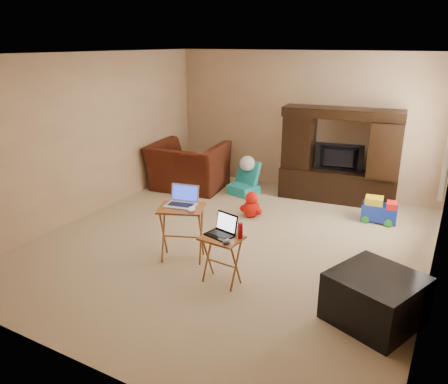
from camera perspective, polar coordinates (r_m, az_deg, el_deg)
The scene contains 20 objects.
floor at distance 6.10m, azimuth 0.91°, elevation -6.58°, with size 5.50×5.50×0.00m, color beige.
ceiling at distance 5.50m, azimuth 1.06°, elevation 17.61°, with size 5.50×5.50×0.00m, color silver.
wall_back at distance 8.15m, azimuth 10.19°, elevation 8.96°, with size 5.00×5.00×0.00m, color tan.
wall_front at distance 3.61m, azimuth -20.04°, elevation -4.84°, with size 5.00×5.00×0.00m, color tan.
wall_left at distance 7.16m, azimuth -17.12°, elevation 7.04°, with size 5.50×5.50×0.00m, color tan.
wall_right at distance 5.06m, azimuth 26.88°, elevation 1.00°, with size 5.50×5.50×0.00m, color tan.
entertainment_center at distance 7.70m, azimuth 14.82°, elevation 4.61°, with size 1.96×0.49×1.60m, color black.
television at distance 7.66m, azimuth 14.72°, elevation 4.30°, with size 0.81×0.11×0.47m, color black.
recliner at distance 8.19m, azimuth -4.69°, elevation 3.35°, with size 1.32×1.16×0.86m, color #4A1C10.
child_rocker at distance 7.90m, azimuth 2.59°, elevation 1.84°, with size 0.45×0.52×0.61m, color teal, non-canonical shape.
plush_toy at distance 6.88m, azimuth 3.62°, elevation -1.63°, with size 0.38×0.32×0.42m, color red, non-canonical shape.
push_toy at distance 7.11m, azimuth 19.64°, elevation -2.18°, with size 0.52×0.37×0.39m, color #1630B6, non-canonical shape.
ottoman at distance 4.66m, azimuth 19.12°, elevation -12.97°, with size 0.78×0.78×0.50m, color black.
tray_table_left at distance 5.54m, azimuth -5.48°, elevation -5.40°, with size 0.54×0.44×0.71m, color #995225.
tray_table_right at distance 5.02m, azimuth -0.31°, elevation -8.89°, with size 0.44×0.35×0.58m, color #995A25.
laptop_left at distance 5.40m, azimuth -5.72°, elevation -0.64°, with size 0.37×0.30×0.24m, color silver.
laptop_right at distance 4.87m, azimuth -0.62°, elevation -4.45°, with size 0.30×0.25×0.24m, color black.
mouse_left at distance 5.24m, azimuth -4.32°, elevation -2.29°, with size 0.09×0.14×0.06m, color white.
mouse_right at distance 4.73m, azimuth 0.36°, elevation -6.51°, with size 0.07×0.12×0.05m, color #3F3F44.
water_bottle at distance 4.83m, azimuth 2.15°, elevation -5.08°, with size 0.06×0.06×0.18m, color #B60B1E.
Camera 1 is at (2.57, -4.86, 2.64)m, focal length 35.00 mm.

